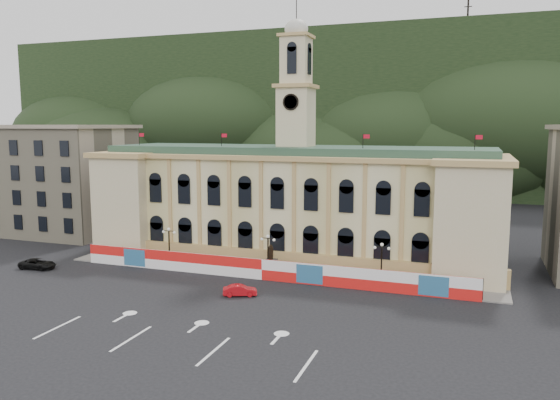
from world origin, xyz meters
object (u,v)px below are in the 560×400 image
(lamp_center, at_px, (268,251))
(black_suv, at_px, (38,264))
(statue, at_px, (271,264))
(red_sedan, at_px, (240,290))

(lamp_center, relative_size, black_suv, 1.05)
(statue, distance_m, red_sedan, 9.73)
(black_suv, bearing_deg, lamp_center, -81.62)
(red_sedan, xyz_separation_m, black_suv, (-29.40, 1.54, 0.05))
(lamp_center, distance_m, black_suv, 30.30)
(statue, height_order, red_sedan, statue)
(statue, xyz_separation_m, lamp_center, (0.00, -1.00, 1.89))
(lamp_center, bearing_deg, red_sedan, -89.61)
(lamp_center, distance_m, red_sedan, 9.06)
(red_sedan, bearing_deg, statue, -22.99)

